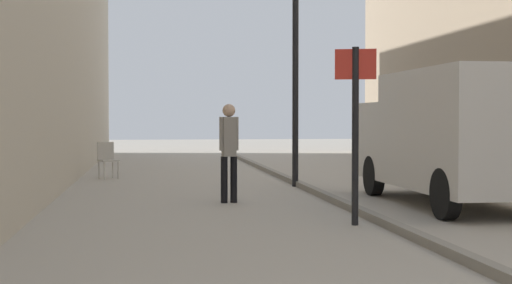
# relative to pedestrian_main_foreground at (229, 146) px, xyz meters

# --- Properties ---
(ground_plane) EXTENTS (80.00, 80.00, 0.00)m
(ground_plane) POSITION_rel_pedestrian_main_foreground_xyz_m (0.35, 0.53, -1.05)
(ground_plane) COLOR #A8A093
(kerb_strip) EXTENTS (0.16, 40.00, 0.12)m
(kerb_strip) POSITION_rel_pedestrian_main_foreground_xyz_m (1.93, 0.53, -0.99)
(kerb_strip) COLOR gray
(kerb_strip) RESTS_ON ground_plane
(pedestrian_main_foreground) EXTENTS (0.36, 0.24, 1.82)m
(pedestrian_main_foreground) POSITION_rel_pedestrian_main_foreground_xyz_m (0.00, 0.00, 0.00)
(pedestrian_main_foreground) COLOR black
(pedestrian_main_foreground) RESTS_ON ground_plane
(delivery_van) EXTENTS (2.01, 5.31, 2.39)m
(delivery_van) POSITION_rel_pedestrian_main_foreground_xyz_m (3.93, -0.98, 0.23)
(delivery_van) COLOR silver
(delivery_van) RESTS_ON ground_plane
(street_sign_post) EXTENTS (0.58, 0.20, 2.60)m
(street_sign_post) POSITION_rel_pedestrian_main_foreground_xyz_m (1.52, -3.15, 0.49)
(street_sign_post) COLOR black
(street_sign_post) RESTS_ON ground_plane
(lamp_post) EXTENTS (0.28, 0.28, 4.76)m
(lamp_post) POSITION_rel_pedestrian_main_foreground_xyz_m (1.84, 3.09, 1.67)
(lamp_post) COLOR black
(lamp_post) RESTS_ON ground_plane
(cafe_chair_near_window) EXTENTS (0.58, 0.58, 0.94)m
(cafe_chair_near_window) POSITION_rel_pedestrian_main_foreground_xyz_m (-2.54, 5.95, -0.51)
(cafe_chair_near_window) COLOR #B7B2A8
(cafe_chair_near_window) RESTS_ON ground_plane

